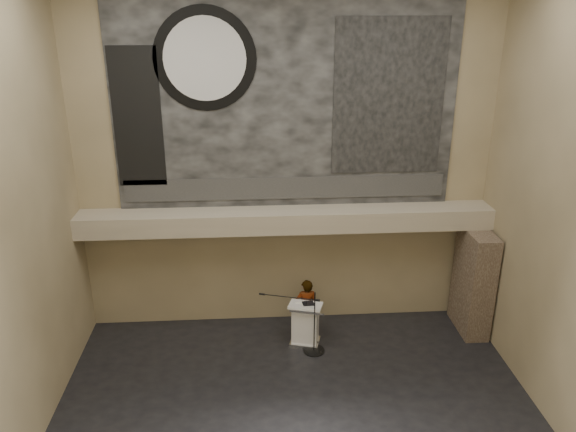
{
  "coord_description": "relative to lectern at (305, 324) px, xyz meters",
  "views": [
    {
      "loc": [
        -0.82,
        -9.01,
        7.95
      ],
      "look_at": [
        0.0,
        3.2,
        3.2
      ],
      "focal_mm": 35.0,
      "sensor_mm": 36.0,
      "label": 1
    }
  ],
  "objects": [
    {
      "name": "banner_brick_print",
      "position": [
        -3.79,
        1.2,
        4.85
      ],
      "size": [
        1.1,
        0.02,
        3.2
      ],
      "primitive_type": "cube",
      "color": "black",
      "rests_on": "banner"
    },
    {
      "name": "banner_text_strip",
      "position": [
        -0.39,
        1.2,
        3.1
      ],
      "size": [
        7.76,
        0.02,
        0.55
      ],
      "primitive_type": "cube",
      "color": "#2D2D2D",
      "rests_on": "banner"
    },
    {
      "name": "banner",
      "position": [
        -0.39,
        1.24,
        5.15
      ],
      "size": [
        8.0,
        0.05,
        5.0
      ],
      "primitive_type": "cube",
      "color": "black",
      "rests_on": "wall_back"
    },
    {
      "name": "sprinkler_left",
      "position": [
        -1.99,
        0.82,
        2.12
      ],
      "size": [
        0.04,
        0.04,
        0.06
      ],
      "primitive_type": "cylinder",
      "color": "#B2893D",
      "rests_on": "soffit"
    },
    {
      "name": "stone_pier",
      "position": [
        4.26,
        0.42,
        0.8
      ],
      "size": [
        0.6,
        1.4,
        2.7
      ],
      "primitive_type": "cube",
      "color": "#47382B",
      "rests_on": "floor"
    },
    {
      "name": "wall_left",
      "position": [
        -5.39,
        -2.73,
        3.7
      ],
      "size": [
        0.02,
        8.0,
        8.5
      ],
      "primitive_type": "cube",
      "color": "#807151",
      "rests_on": "floor"
    },
    {
      "name": "binder",
      "position": [
        0.06,
        -0.01,
        0.56
      ],
      "size": [
        0.29,
        0.25,
        0.04
      ],
      "primitive_type": "cube",
      "rotation": [
        0.0,
        0.0,
        0.12
      ],
      "color": "black",
      "rests_on": "lectern"
    },
    {
      "name": "papers",
      "position": [
        -0.1,
        -0.03,
        0.55
      ],
      "size": [
        0.31,
        0.37,
        0.0
      ],
      "primitive_type": "cube",
      "rotation": [
        0.0,
        0.0,
        0.33
      ],
      "color": "white",
      "rests_on": "lectern"
    },
    {
      "name": "banner_clock_rim",
      "position": [
        -2.19,
        1.2,
        6.15
      ],
      "size": [
        2.3,
        0.02,
        2.3
      ],
      "primitive_type": "cylinder",
      "rotation": [
        1.57,
        0.0,
        0.0
      ],
      "color": "black",
      "rests_on": "banner"
    },
    {
      "name": "mic_stand",
      "position": [
        0.13,
        -0.33,
        -0.31
      ],
      "size": [
        1.55,
        0.65,
        1.6
      ],
      "rotation": [
        0.0,
        0.0,
        -0.29
      ],
      "color": "black",
      "rests_on": "floor"
    },
    {
      "name": "banner_clock_face",
      "position": [
        -2.19,
        1.18,
        6.15
      ],
      "size": [
        1.84,
        0.02,
        1.84
      ],
      "primitive_type": "cylinder",
      "rotation": [
        1.57,
        0.0,
        0.0
      ],
      "color": "silver",
      "rests_on": "banner"
    },
    {
      "name": "lectern",
      "position": [
        0.0,
        0.0,
        0.0
      ],
      "size": [
        0.9,
        0.74,
        1.14
      ],
      "rotation": [
        0.0,
        0.0,
        -0.27
      ],
      "color": "silver",
      "rests_on": "floor"
    },
    {
      "name": "wall_back",
      "position": [
        -0.39,
        1.27,
        3.7
      ],
      "size": [
        10.0,
        0.02,
        8.5
      ],
      "primitive_type": "cube",
      "color": "#807151",
      "rests_on": "floor"
    },
    {
      "name": "sprinkler_right",
      "position": [
        1.51,
        0.82,
        2.12
      ],
      "size": [
        0.04,
        0.04,
        0.06
      ],
      "primitive_type": "cylinder",
      "color": "#B2893D",
      "rests_on": "soffit"
    },
    {
      "name": "soffit",
      "position": [
        -0.39,
        0.87,
        2.4
      ],
      "size": [
        10.0,
        0.8,
        0.5
      ],
      "primitive_type": "cube",
      "color": "tan",
      "rests_on": "wall_back"
    },
    {
      "name": "banner_building_print",
      "position": [
        2.01,
        1.2,
        5.25
      ],
      "size": [
        2.6,
        0.02,
        3.6
      ],
      "primitive_type": "cube",
      "color": "black",
      "rests_on": "banner"
    },
    {
      "name": "speaker_person",
      "position": [
        0.06,
        0.41,
        0.21
      ],
      "size": [
        0.59,
        0.43,
        1.53
      ],
      "primitive_type": "imported",
      "rotation": [
        0.0,
        0.0,
        3.25
      ],
      "color": "silver",
      "rests_on": "floor"
    },
    {
      "name": "wall_front",
      "position": [
        -0.39,
        -6.73,
        3.7
      ],
      "size": [
        10.0,
        0.02,
        8.5
      ],
      "primitive_type": "cube",
      "color": "#807151",
      "rests_on": "floor"
    },
    {
      "name": "floor",
      "position": [
        -0.39,
        -2.73,
        -0.55
      ],
      "size": [
        10.0,
        10.0,
        0.0
      ],
      "primitive_type": "plane",
      "color": "black",
      "rests_on": "ground"
    }
  ]
}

